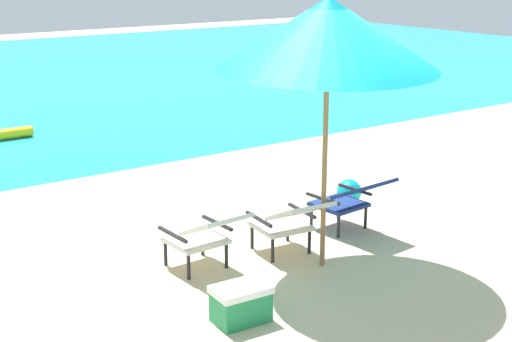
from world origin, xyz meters
TOP-DOWN VIEW (x-y plane):
  - ground_plane at (0.00, 4.00)m, footprint 40.00×40.00m
  - lounge_chair_left at (-0.95, 0.12)m, footprint 0.57×0.90m
  - lounge_chair_center at (-0.05, -0.04)m, footprint 0.62×0.92m
  - lounge_chair_right at (0.94, 0.13)m, footprint 0.61×0.92m
  - beach_umbrella_center at (0.09, -0.40)m, footprint 2.71×2.72m
  - beach_ball at (1.60, 0.88)m, footprint 0.31×0.31m
  - cooler_box at (-1.24, -0.91)m, footprint 0.49×0.35m

SIDE VIEW (x-z plane):
  - ground_plane at x=0.00m, z-range 0.00..0.00m
  - beach_ball at x=1.60m, z-range 0.00..0.31m
  - cooler_box at x=-1.24m, z-range 0.00..0.32m
  - lounge_chair_left at x=-0.95m, z-range 0.06..0.75m
  - lounge_chair_center at x=-0.05m, z-range 0.06..0.75m
  - lounge_chair_right at x=0.94m, z-range 0.06..0.75m
  - beach_umbrella_center at x=0.09m, z-range 0.96..3.59m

